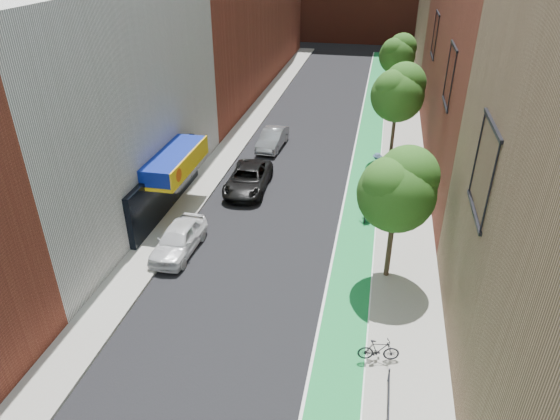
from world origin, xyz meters
The scene contains 14 objects.
bike_lane centered at (4.00, 26.00, 0.01)m, with size 2.00×68.00×0.01m, color #147536.
sidewalk_left centered at (-6.00, 26.00, 0.07)m, with size 2.00×68.00×0.15m, color gray.
sidewalk_right centered at (6.50, 26.00, 0.07)m, with size 3.00×68.00×0.15m, color gray.
building_left_white centered at (-11.00, 14.00, 6.00)m, with size 8.00×20.00×12.00m, color silver.
tree_near centered at (5.65, 10.02, 4.66)m, with size 3.40×3.36×6.42m.
tree_mid centered at (5.65, 24.02, 4.89)m, with size 3.55×3.53×6.74m.
tree_far centered at (5.65, 38.02, 4.50)m, with size 3.30×3.25×6.21m.
parked_car_white centered at (-4.60, 10.07, 0.73)m, with size 1.73×4.30×1.46m, color silver.
parked_car_black centered at (-3.00, 17.49, 0.71)m, with size 2.37×5.14×1.43m, color black.
parked_car_silver centered at (-3.00, 24.47, 0.71)m, with size 1.50×4.29×1.42m, color gray.
cyclist_lane_near centered at (4.37, 15.36, 0.85)m, with size 0.84×1.70×2.01m.
cyclist_lane_mid centered at (4.70, 18.38, 0.93)m, with size 1.12×1.54×2.23m.
cyclist_lane_far centered at (4.70, 20.23, 0.89)m, with size 1.07×1.55×1.95m.
parked_bike_mid centered at (5.40, 4.58, 0.61)m, with size 0.44×1.54×0.93m, color black.
Camera 1 is at (4.57, -9.37, 14.09)m, focal length 32.00 mm.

